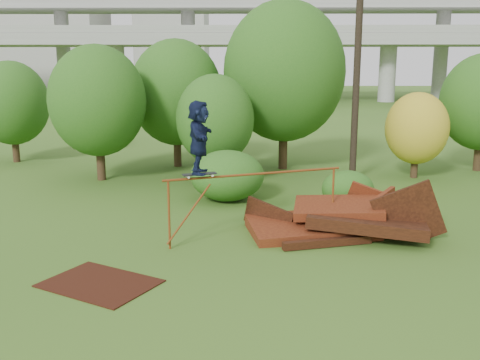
{
  "coord_description": "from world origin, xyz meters",
  "views": [
    {
      "loc": [
        -0.61,
        -12.46,
        4.69
      ],
      "look_at": [
        -0.8,
        2.0,
        1.6
      ],
      "focal_mm": 40.0,
      "sensor_mm": 36.0,
      "label": 1
    }
  ],
  "objects_px": {
    "utility_pole": "(357,69)",
    "skater": "(199,137)",
    "flat_plate": "(100,283)",
    "scrap_pile": "(339,221)"
  },
  "relations": [
    {
      "from": "skater",
      "to": "utility_pole",
      "type": "xyz_separation_m",
      "value": [
        5.66,
        8.45,
        1.66
      ]
    },
    {
      "from": "skater",
      "to": "flat_plate",
      "type": "relative_size",
      "value": 0.8
    },
    {
      "from": "utility_pole",
      "to": "skater",
      "type": "bearing_deg",
      "value": -123.83
    },
    {
      "from": "flat_plate",
      "to": "utility_pole",
      "type": "bearing_deg",
      "value": 55.35
    },
    {
      "from": "scrap_pile",
      "to": "utility_pole",
      "type": "xyz_separation_m",
      "value": [
        1.81,
        7.42,
        4.18
      ]
    },
    {
      "from": "scrap_pile",
      "to": "flat_plate",
      "type": "height_order",
      "value": "scrap_pile"
    },
    {
      "from": "scrap_pile",
      "to": "skater",
      "type": "distance_m",
      "value": 4.72
    },
    {
      "from": "scrap_pile",
      "to": "flat_plate",
      "type": "bearing_deg",
      "value": -147.95
    },
    {
      "from": "utility_pole",
      "to": "flat_plate",
      "type": "bearing_deg",
      "value": -124.65
    },
    {
      "from": "flat_plate",
      "to": "utility_pole",
      "type": "distance_m",
      "value": 14.22
    }
  ]
}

